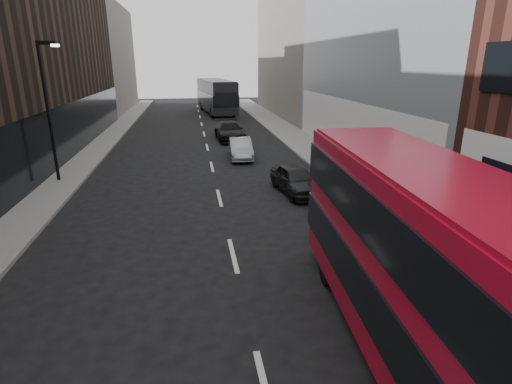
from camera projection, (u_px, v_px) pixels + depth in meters
name	position (u px, v px, depth m)	size (l,w,h in m)	color
sidewalk_right	(306.00, 146.00, 30.45)	(3.00, 80.00, 0.15)	slate
sidewalk_left	(94.00, 153.00, 28.04)	(2.00, 80.00, 0.15)	slate
building_victorian	(296.00, 30.00, 45.89)	(6.50, 24.00, 21.00)	slate
building_left_mid	(48.00, 50.00, 30.04)	(5.00, 24.00, 14.00)	black
building_left_far	(105.00, 59.00, 50.83)	(5.00, 20.00, 13.00)	slate
street_lamp	(48.00, 103.00, 20.17)	(1.06, 0.22, 7.00)	black
red_bus	(428.00, 264.00, 7.87)	(3.30, 10.73, 4.28)	#A80A21
grey_bus	(216.00, 96.00, 49.49)	(4.35, 12.89, 4.08)	black
car_a	(296.00, 179.00, 19.54)	(1.61, 4.00, 1.36)	black
car_b	(241.00, 148.00, 26.63)	(1.41, 4.05, 1.33)	#97989F
car_c	(229.00, 131.00, 32.89)	(2.10, 5.17, 1.50)	black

